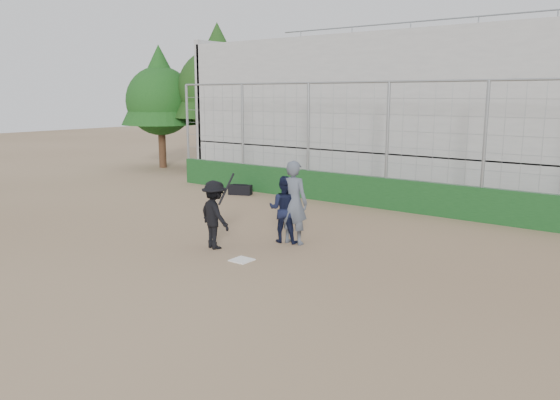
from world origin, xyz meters
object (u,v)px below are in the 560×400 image
Objects in this scene: batter_at_plate at (215,215)px; equipment_bag at (240,190)px; umpire at (294,207)px; catcher_crouched at (284,220)px.

batter_at_plate reaches higher than equipment_bag.
batter_at_plate is 1.92m from umpire.
catcher_crouched is (1.02, 1.39, -0.25)m from batter_at_plate.
batter_at_plate is 1.74m from catcher_crouched.
umpire is (0.24, 0.06, 0.37)m from catcher_crouched.
umpire is 6.96m from equipment_bag.
catcher_crouched is 0.44m from umpire.
batter_at_plate is at bearing -53.67° from equipment_bag.
umpire reaches higher than equipment_bag.
catcher_crouched is 6.78m from equipment_bag.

